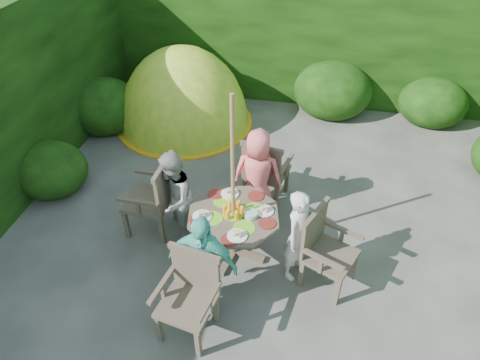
% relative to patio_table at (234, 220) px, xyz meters
% --- Properties ---
extents(ground, '(60.00, 60.00, 0.00)m').
position_rel_patio_table_xyz_m(ground, '(0.46, 0.56, -0.55)').
color(ground, '#403E39').
rests_on(ground, ground).
extents(hedge_enclosure, '(9.00, 9.00, 2.50)m').
position_rel_patio_table_xyz_m(hedge_enclosure, '(0.46, 1.89, 0.70)').
color(hedge_enclosure, black).
rests_on(hedge_enclosure, ground).
extents(patio_table, '(1.33, 1.33, 0.79)m').
position_rel_patio_table_xyz_m(patio_table, '(0.00, 0.00, 0.00)').
color(patio_table, '#41372A').
rests_on(patio_table, ground).
extents(parasol_pole, '(0.05, 0.05, 2.20)m').
position_rel_patio_table_xyz_m(parasol_pole, '(-0.00, -0.00, 0.55)').
color(parasol_pole, olive).
rests_on(parasol_pole, ground).
extents(garden_chair_right, '(0.69, 0.73, 0.96)m').
position_rel_patio_table_xyz_m(garden_chair_right, '(1.08, -0.20, -0.04)').
color(garden_chair_right, '#41372A').
rests_on(garden_chair_right, ground).
extents(garden_chair_left, '(0.58, 0.64, 1.04)m').
position_rel_patio_table_xyz_m(garden_chair_left, '(-1.07, 0.23, 0.00)').
color(garden_chair_left, '#41372A').
rests_on(garden_chair_left, ground).
extents(garden_chair_back, '(0.69, 0.64, 0.99)m').
position_rel_patio_table_xyz_m(garden_chair_back, '(0.21, 1.07, -0.02)').
color(garden_chair_back, '#41372A').
rests_on(garden_chair_back, ground).
extents(garden_chair_front, '(0.65, 0.60, 0.95)m').
position_rel_patio_table_xyz_m(garden_chair_front, '(-0.22, -1.07, -0.05)').
color(garden_chair_front, '#41372A').
rests_on(garden_chair_front, ground).
extents(child_right, '(0.46, 0.52, 1.21)m').
position_rel_patio_table_xyz_m(child_right, '(0.78, -0.16, 0.05)').
color(child_right, silver).
rests_on(child_right, ground).
extents(child_left, '(0.56, 0.68, 1.26)m').
position_rel_patio_table_xyz_m(child_left, '(-0.79, 0.16, 0.08)').
color(child_left, '#979792').
rests_on(child_left, ground).
extents(child_back, '(0.66, 0.44, 1.32)m').
position_rel_patio_table_xyz_m(child_back, '(0.15, 0.78, 0.11)').
color(child_back, '#FA676C').
rests_on(child_back, ground).
extents(child_front, '(0.78, 0.38, 1.29)m').
position_rel_patio_table_xyz_m(child_front, '(-0.16, -0.78, 0.09)').
color(child_front, '#55C6B2').
rests_on(child_front, ground).
extents(dome_tent, '(2.84, 2.84, 2.81)m').
position_rel_patio_table_xyz_m(dome_tent, '(-1.54, 2.92, -0.55)').
color(dome_tent, '#87B623').
rests_on(dome_tent, ground).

